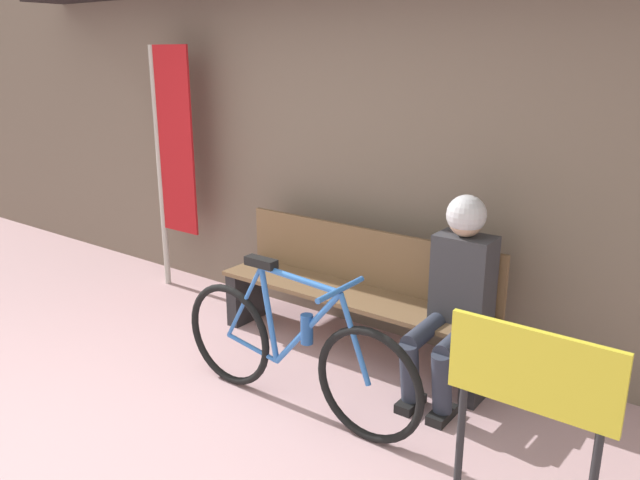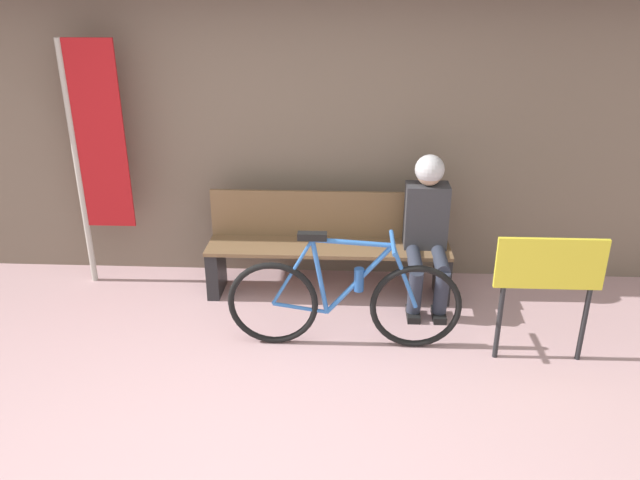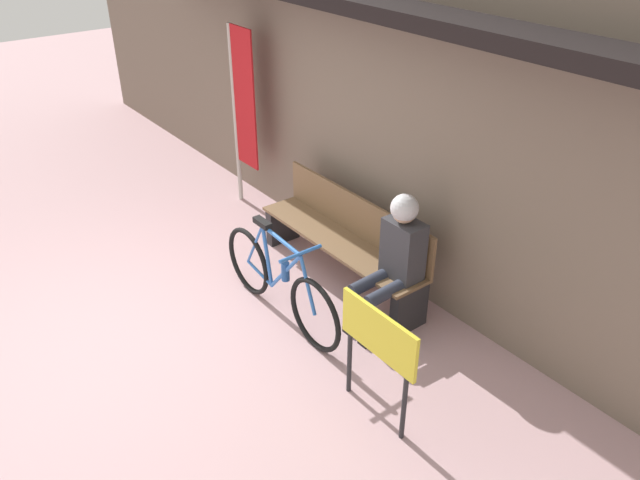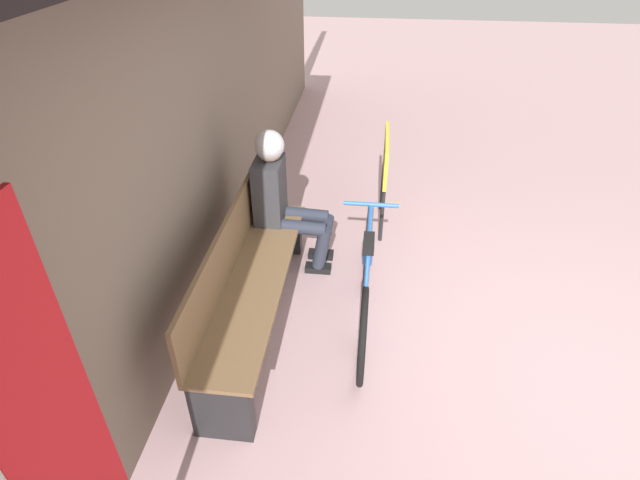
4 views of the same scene
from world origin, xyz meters
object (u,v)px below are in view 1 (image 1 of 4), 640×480
Objects in this scene: person_seated at (456,285)px; park_bench_near at (354,294)px; signboard at (531,386)px; banner_pole at (171,150)px; bicycle at (293,352)px.

park_bench_near is at bearing 171.52° from person_seated.
person_seated reaches higher than signboard.
park_bench_near is 0.97× the size of banner_pole.
person_seated is at bearing 48.32° from bicycle.
person_seated is 1.09m from signboard.
bicycle is at bearing -24.53° from banner_pole.
person_seated reaches higher than park_bench_near.
person_seated is 1.33× the size of signboard.
person_seated is at bearing -4.57° from banner_pole.
signboard is at bearing -4.47° from bicycle.
person_seated is at bearing 130.93° from signboard.
banner_pole reaches higher than park_bench_near.
bicycle is at bearing -131.68° from person_seated.
banner_pole reaches higher than person_seated.
park_bench_near is 1.79m from signboard.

